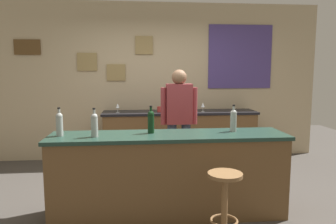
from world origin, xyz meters
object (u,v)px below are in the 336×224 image
object	(u,v)px
wine_bottle_a	(59,123)
wine_bottle_c	(151,121)
wine_bottle_d	(233,120)
bartender	(179,118)
wine_bottle_b	(94,124)
wine_glass_b	(203,105)
bar_stool	(225,196)
wine_glass_a	(118,106)
coffee_mug	(160,109)

from	to	relation	value
wine_bottle_a	wine_bottle_c	distance (m)	0.97
wine_bottle_c	wine_bottle_d	bearing A→B (deg)	0.29
wine_bottle_a	bartender	bearing A→B (deg)	35.91
wine_bottle_b	wine_glass_b	xyz separation A→B (m)	(1.57, 2.03, -0.05)
wine_bottle_b	bar_stool	bearing A→B (deg)	-25.07
wine_bottle_a	wine_glass_b	distance (m)	2.75
wine_bottle_c	wine_glass_b	distance (m)	2.12
wine_bottle_d	wine_glass_a	xyz separation A→B (m)	(-1.41, 1.91, -0.05)
wine_glass_b	wine_bottle_b	bearing A→B (deg)	-127.72
bar_stool	wine_bottle_a	world-z (taller)	wine_bottle_a
wine_bottle_b	wine_bottle_c	size ratio (longest dim) A/B	1.00
bar_stool	wine_bottle_a	xyz separation A→B (m)	(-1.61, 0.66, 0.60)
wine_bottle_a	wine_glass_b	size ratio (longest dim) A/B	1.97
bar_stool	wine_bottle_c	distance (m)	1.14
wine_glass_b	wine_bottle_d	bearing A→B (deg)	-91.27
wine_bottle_b	coffee_mug	bearing A→B (deg)	68.12
bartender	wine_bottle_c	size ratio (longest dim) A/B	5.29
wine_bottle_d	wine_glass_b	bearing A→B (deg)	88.73
bartender	wine_glass_b	world-z (taller)	bartender
bartender	wine_glass_a	world-z (taller)	bartender
wine_bottle_b	wine_bottle_c	xyz separation A→B (m)	(0.60, 0.15, 0.00)
wine_bottle_a	wine_bottle_d	size ratio (longest dim) A/B	1.00
bartender	bar_stool	world-z (taller)	bartender
wine_bottle_b	wine_bottle_d	bearing A→B (deg)	5.82
wine_bottle_b	wine_bottle_d	xyz separation A→B (m)	(1.53, 0.16, 0.00)
wine_glass_a	wine_bottle_d	bearing A→B (deg)	-53.61
wine_bottle_c	wine_glass_a	xyz separation A→B (m)	(-0.47, 1.91, -0.05)
wine_bottle_c	coffee_mug	world-z (taller)	wine_bottle_c
bartender	wine_glass_a	xyz separation A→B (m)	(-0.91, 0.96, 0.07)
wine_bottle_a	coffee_mug	world-z (taller)	wine_bottle_a
wine_bottle_b	wine_glass_b	size ratio (longest dim) A/B	1.97
bartender	wine_bottle_d	size ratio (longest dim) A/B	5.29
coffee_mug	wine_bottle_a	bearing A→B (deg)	-121.24
bartender	wine_bottle_c	bearing A→B (deg)	-114.80
wine_glass_b	wine_glass_a	bearing A→B (deg)	178.70
bartender	wine_glass_b	size ratio (longest dim) A/B	10.45
wine_bottle_a	wine_glass_a	size ratio (longest dim) A/B	1.97
wine_bottle_b	bartender	bearing A→B (deg)	46.84
bar_stool	wine_bottle_a	size ratio (longest dim) A/B	2.22
wine_bottle_a	coffee_mug	size ratio (longest dim) A/B	2.45
wine_bottle_a	wine_bottle_d	world-z (taller)	same
wine_glass_a	coffee_mug	bearing A→B (deg)	0.39
wine_glass_a	wine_glass_b	size ratio (longest dim) A/B	1.00
wine_bottle_a	coffee_mug	bearing A→B (deg)	58.76
bar_stool	wine_glass_b	distance (m)	2.69
wine_bottle_d	coffee_mug	world-z (taller)	wine_bottle_d
wine_bottle_d	wine_glass_a	bearing A→B (deg)	126.39
wine_bottle_c	wine_glass_a	bearing A→B (deg)	103.84
bartender	bar_stool	xyz separation A→B (m)	(0.20, -1.68, -0.48)
wine_bottle_a	wine_bottle_d	distance (m)	1.91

